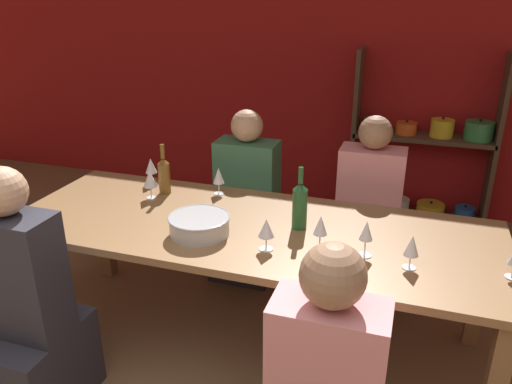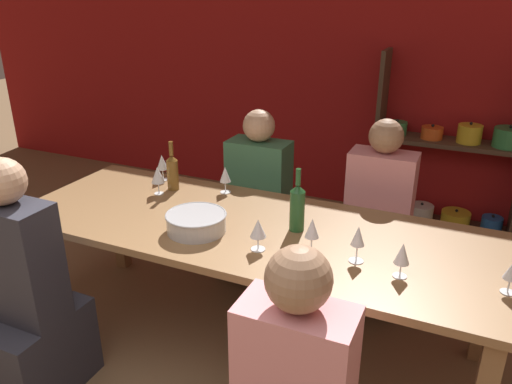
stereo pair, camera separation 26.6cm
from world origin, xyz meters
TOP-DOWN VIEW (x-y plane):
  - wall_back_red at (0.00, 3.83)m, footprint 8.80×0.06m
  - shelf_unit at (0.81, 3.63)m, footprint 1.17×0.30m
  - dining_table at (-0.04, 1.57)m, footprint 2.58×0.95m
  - mixing_bowl at (-0.25, 1.40)m, footprint 0.31×0.31m
  - wine_bottle_green at (0.21, 1.62)m, footprint 0.08×0.08m
  - wine_bottle_dark at (-0.68, 1.83)m, footprint 0.07×0.07m
  - wine_glass_white_a at (0.77, 1.38)m, footprint 0.07×0.07m
  - wine_glass_empty_a at (0.12, 1.35)m, footprint 0.08×0.08m
  - wine_glass_empty_b at (0.57, 1.43)m, footprint 0.07×0.07m
  - wine_glass_empty_c at (-0.83, 1.94)m, footprint 0.07×0.07m
  - wine_glass_white_b at (-0.36, 1.92)m, footprint 0.07×0.07m
  - wine_glass_white_c at (0.36, 1.41)m, footprint 0.07×0.07m
  - wine_glass_red_a at (-0.72, 1.73)m, footprint 0.08×0.08m
  - person_far_a at (0.50, 2.34)m, footprint 0.40×0.50m
  - person_near_b at (-0.87, 0.81)m, footprint 0.39×0.48m
  - person_far_b at (-0.33, 2.34)m, footprint 0.42×0.52m

SIDE VIEW (x-z plane):
  - person_far_b at x=-0.33m, z-range -0.16..1.02m
  - person_far_a at x=0.50m, z-range -0.16..1.04m
  - person_near_b at x=-0.87m, z-range -0.16..1.08m
  - shelf_unit at x=0.81m, z-range -0.21..1.25m
  - dining_table at x=-0.04m, z-range 0.30..1.05m
  - mixing_bowl at x=-0.25m, z-range 0.76..0.85m
  - wine_glass_white_a at x=0.77m, z-range 0.78..0.94m
  - wine_glass_empty_a at x=0.12m, z-range 0.78..0.94m
  - wine_glass_white_b at x=-0.36m, z-range 0.78..0.95m
  - wine_bottle_dark at x=-0.68m, z-range 0.72..1.02m
  - wine_glass_red_a at x=-0.72m, z-range 0.78..0.96m
  - wine_glass_empty_c at x=-0.83m, z-range 0.79..0.96m
  - wine_glass_empty_b at x=0.57m, z-range 0.79..0.96m
  - wine_glass_white_c at x=0.36m, z-range 0.79..0.97m
  - wine_bottle_green at x=0.21m, z-range 0.72..1.05m
  - wall_back_red at x=0.00m, z-range 0.00..2.70m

